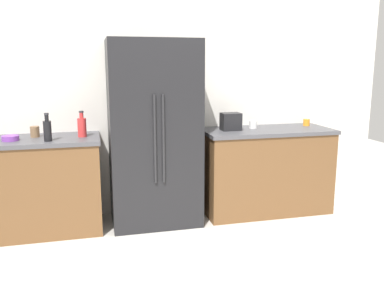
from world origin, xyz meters
name	(u,v)px	position (x,y,z in m)	size (l,w,h in m)	color
kitchen_back_panel	(167,72)	(0.00, 1.92, 1.52)	(5.08, 0.10, 3.05)	silver
counter_left	(28,186)	(-1.44, 1.56, 0.46)	(1.38, 0.63, 0.92)	brown
counter_right	(265,170)	(1.02, 1.56, 0.46)	(1.40, 0.63, 0.92)	brown
refrigerator	(154,134)	(-0.21, 1.54, 0.92)	(0.88, 0.64, 1.85)	black
toaster	(231,122)	(0.61, 1.57, 1.02)	(0.20, 0.16, 0.18)	black
bottle_a	(82,127)	(-0.91, 1.54, 1.02)	(0.08, 0.08, 0.25)	red
bottle_b	(47,130)	(-1.20, 1.38, 1.03)	(0.07, 0.07, 0.26)	black
cup_a	(306,122)	(1.56, 1.67, 0.96)	(0.07, 0.07, 0.07)	orange
cup_b	(253,125)	(0.89, 1.64, 0.96)	(0.08, 0.08, 0.08)	white
cup_c	(35,132)	(-1.35, 1.63, 0.97)	(0.08, 0.08, 0.10)	brown
bowl_a	(10,138)	(-1.54, 1.49, 0.95)	(0.15, 0.15, 0.05)	purple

